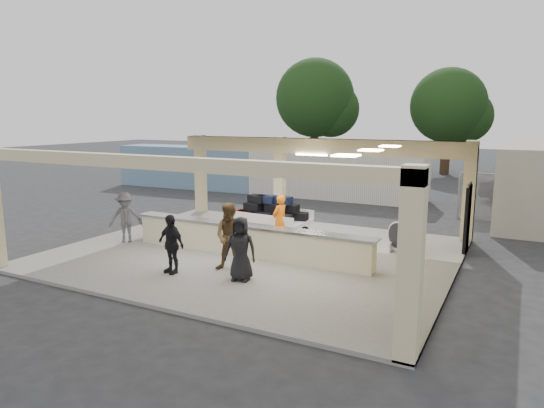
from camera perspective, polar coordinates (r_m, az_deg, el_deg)
The scene contains 15 objects.
ground at distance 15.58m, azimuth -1.99°, elevation -5.95°, with size 120.00×120.00×0.00m, color #252528.
pavilion at distance 15.73m, azimuth -0.16°, elevation -0.73°, with size 12.01×10.00×3.55m.
baggage_counter at distance 15.00m, azimuth -2.95°, elevation -4.26°, with size 8.20×0.58×0.98m.
luggage_cart at distance 17.12m, azimuth -0.18°, elevation -1.20°, with size 2.66×1.73×1.51m.
drum_fan at distance 15.84m, azimuth 14.96°, elevation -3.62°, with size 0.93×0.76×1.01m.
baggage_handler at distance 16.00m, azimuth 0.92°, elevation -1.96°, with size 0.63×0.34×1.72m, color orange.
passenger_a at distance 13.47m, azimuth -4.86°, elevation -3.89°, with size 0.93×0.41×1.91m, color brown.
passenger_b at distance 13.55m, azimuth -11.81°, elevation -4.61°, with size 0.96×0.35×1.63m, color black.
passenger_c at distance 17.23m, azimuth -16.84°, elevation -1.51°, with size 1.12×0.39×1.73m, color #4B4B50.
passenger_d at distance 12.70m, azimuth -3.71°, elevation -5.26°, with size 0.83×0.34×1.70m, color black.
car_dark at distance 27.32m, azimuth 28.00°, elevation 1.42°, with size 1.55×4.38×1.46m, color black.
container_white at distance 26.89m, azimuth 5.16°, elevation 3.66°, with size 11.91×2.38×2.58m, color white.
container_blue at distance 30.71m, azimuth -9.14°, elevation 4.34°, with size 9.75×2.34×2.54m, color #698EA8.
tree_left at distance 40.13m, azimuth 5.58°, elevation 11.94°, with size 6.60×6.30×9.00m.
tree_mid at distance 39.50m, azimuth 20.51°, elevation 10.48°, with size 6.00×5.60×8.00m.
Camera 1 is at (7.39, -13.01, 4.33)m, focal length 32.00 mm.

